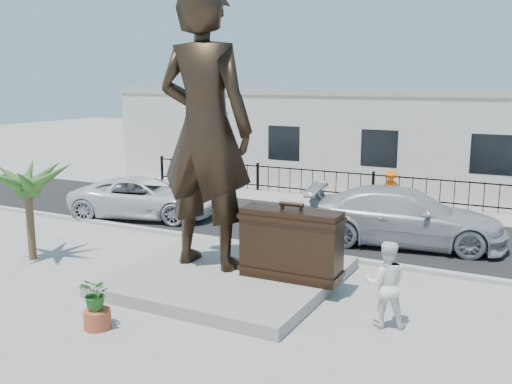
# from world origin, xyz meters

# --- Properties ---
(ground) EXTENTS (100.00, 100.00, 0.00)m
(ground) POSITION_xyz_m (0.00, 0.00, 0.00)
(ground) COLOR #9E9991
(ground) RESTS_ON ground
(street) EXTENTS (40.00, 7.00, 0.01)m
(street) POSITION_xyz_m (0.00, 8.00, 0.01)
(street) COLOR black
(street) RESTS_ON ground
(curb) EXTENTS (40.00, 0.25, 0.12)m
(curb) POSITION_xyz_m (0.00, 4.50, 0.06)
(curb) COLOR #A5A399
(curb) RESTS_ON ground
(far_sidewalk) EXTENTS (40.00, 2.50, 0.02)m
(far_sidewalk) POSITION_xyz_m (0.00, 12.00, 0.01)
(far_sidewalk) COLOR #9E9991
(far_sidewalk) RESTS_ON ground
(plinth) EXTENTS (5.20, 5.20, 0.30)m
(plinth) POSITION_xyz_m (-0.50, 1.50, 0.15)
(plinth) COLOR gray
(plinth) RESTS_ON ground
(fence) EXTENTS (22.00, 0.10, 1.20)m
(fence) POSITION_xyz_m (0.00, 12.80, 0.60)
(fence) COLOR black
(fence) RESTS_ON ground
(building) EXTENTS (28.00, 7.00, 4.40)m
(building) POSITION_xyz_m (0.00, 17.00, 2.20)
(building) COLOR silver
(building) RESTS_ON ground
(statue) EXTENTS (2.62, 1.74, 7.11)m
(statue) POSITION_xyz_m (-1.27, 1.65, 3.85)
(statue) COLOR black
(statue) RESTS_ON plinth
(suitcase) EXTENTS (2.47, 0.85, 1.72)m
(suitcase) POSITION_xyz_m (1.12, 1.69, 1.16)
(suitcase) COLOR black
(suitcase) RESTS_ON plinth
(tourist) EXTENTS (1.08, 0.96, 1.84)m
(tourist) POSITION_xyz_m (3.72, 0.68, 0.92)
(tourist) COLOR white
(tourist) RESTS_ON ground
(car_white) EXTENTS (5.86, 3.86, 1.50)m
(car_white) POSITION_xyz_m (-6.85, 6.10, 0.76)
(car_white) COLOR silver
(car_white) RESTS_ON street
(car_silver) EXTENTS (6.39, 3.42, 1.76)m
(car_silver) POSITION_xyz_m (2.66, 6.96, 0.89)
(car_silver) COLOR #A7A9AC
(car_silver) RESTS_ON street
(worker) EXTENTS (1.05, 0.72, 1.50)m
(worker) POSITION_xyz_m (0.90, 12.16, 0.77)
(worker) COLOR #FF5F0D
(worker) RESTS_ON far_sidewalk
(palm_tree) EXTENTS (1.80, 1.80, 3.20)m
(palm_tree) POSITION_xyz_m (-6.47, 0.49, 0.00)
(palm_tree) COLOR #2C551F
(palm_tree) RESTS_ON ground
(planter) EXTENTS (0.56, 0.56, 0.40)m
(planter) POSITION_xyz_m (-1.54, -2.20, 0.20)
(planter) COLOR #A2472A
(planter) RESTS_ON ground
(shrub) EXTENTS (0.69, 0.62, 0.71)m
(shrub) POSITION_xyz_m (-1.54, -2.20, 0.75)
(shrub) COLOR #225B1D
(shrub) RESTS_ON planter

